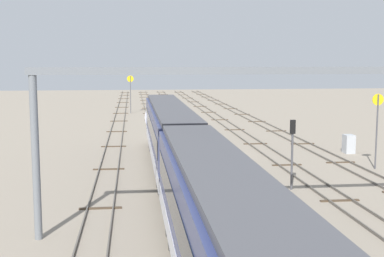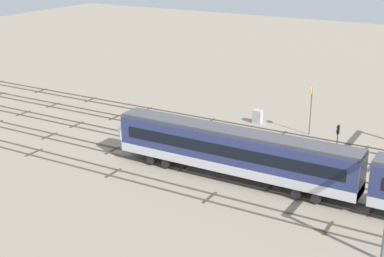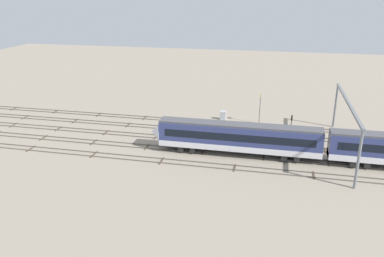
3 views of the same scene
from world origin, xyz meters
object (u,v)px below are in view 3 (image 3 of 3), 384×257
Objects in this scene: overhead_gantry at (347,112)px; speed_sign_mid_trackside at (260,104)px; signal_light_trackside_approach at (291,125)px; relay_cabinet at (223,115)px.

overhead_gantry is 4.24× the size of speed_sign_mid_trackside.
relay_cabinet is at bearing -36.55° from signal_light_trackside_approach.
overhead_gantry is at bearing 149.65° from relay_cabinet.
overhead_gantry is at bearing 161.48° from signal_light_trackside_approach.
signal_light_trackside_approach is (-5.54, 8.41, -0.71)m from speed_sign_mid_trackside.
overhead_gantry is 17.47m from speed_sign_mid_trackside.
speed_sign_mid_trackside is 1.27× the size of signal_light_trackside_approach.
relay_cabinet is (12.48, -9.25, -2.16)m from signal_light_trackside_approach.
relay_cabinet is (20.24, -11.85, -5.55)m from overhead_gantry.
signal_light_trackside_approach is 2.74× the size of relay_cabinet.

